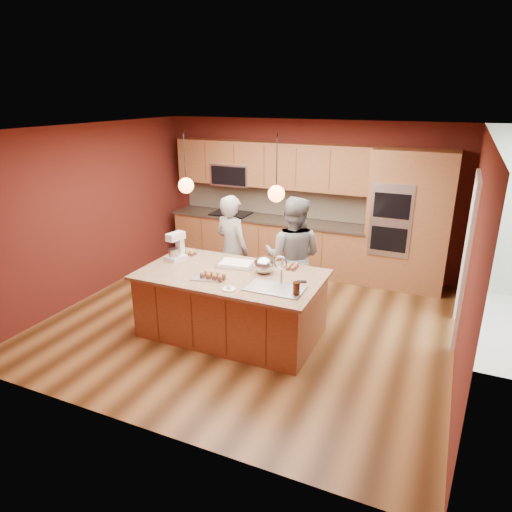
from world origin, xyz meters
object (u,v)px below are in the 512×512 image
at_px(island, 232,303).
at_px(person_right, 293,257).
at_px(stand_mixer, 176,248).
at_px(mixing_bowl, 264,265).
at_px(person_left, 232,250).

relative_size(island, person_right, 1.36).
bearing_deg(stand_mixer, person_right, 39.35).
xyz_separation_m(person_right, mixing_bowl, (-0.14, -0.74, 0.11)).
height_order(island, person_right, person_right).
relative_size(person_right, stand_mixer, 4.52).
bearing_deg(person_left, mixing_bowl, 157.16).
bearing_deg(stand_mixer, mixing_bowl, 13.20).
relative_size(stand_mixer, mixing_bowl, 1.43).
distance_m(island, person_left, 1.12).
xyz_separation_m(person_right, stand_mixer, (-1.48, -0.76, 0.17)).
relative_size(person_left, stand_mixer, 4.35).
xyz_separation_m(person_left, person_right, (0.99, 0.00, 0.03)).
height_order(person_right, mixing_bowl, person_right).
height_order(stand_mixer, mixing_bowl, stand_mixer).
bearing_deg(mixing_bowl, island, -153.02).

